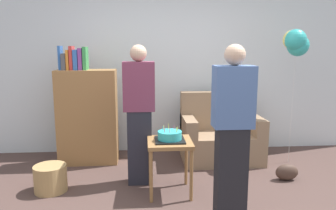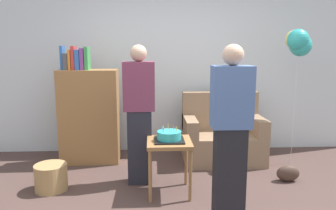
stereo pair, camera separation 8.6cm
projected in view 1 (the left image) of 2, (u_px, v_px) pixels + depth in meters
The scene contains 10 objects.
wall_back at pixel (170, 64), 4.99m from camera, with size 6.00×0.10×2.70m, color silver.
couch at pixel (220, 136), 4.66m from camera, with size 1.10×0.70×0.96m.
bookshelf at pixel (87, 114), 4.49m from camera, with size 0.80×0.36×1.62m.
side_table at pixel (170, 149), 3.55m from camera, with size 0.48×0.48×0.60m.
birthday_cake at pixel (170, 136), 3.52m from camera, with size 0.32×0.32×0.17m.
person_blowing_candles at pixel (139, 114), 3.77m from camera, with size 0.36×0.22×1.63m.
person_holding_cake at pixel (232, 132), 2.99m from camera, with size 0.36×0.22×1.63m.
wicker_basket at pixel (50, 178), 3.65m from camera, with size 0.36×0.36×0.30m, color #A88451.
handbag at pixel (287, 172), 3.96m from camera, with size 0.28×0.14×0.20m, color #473328.
balloon_bunch at pixel (296, 42), 4.29m from camera, with size 0.35×0.32×1.83m.
Camera 1 is at (-0.40, -2.96, 1.60)m, focal length 34.81 mm.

